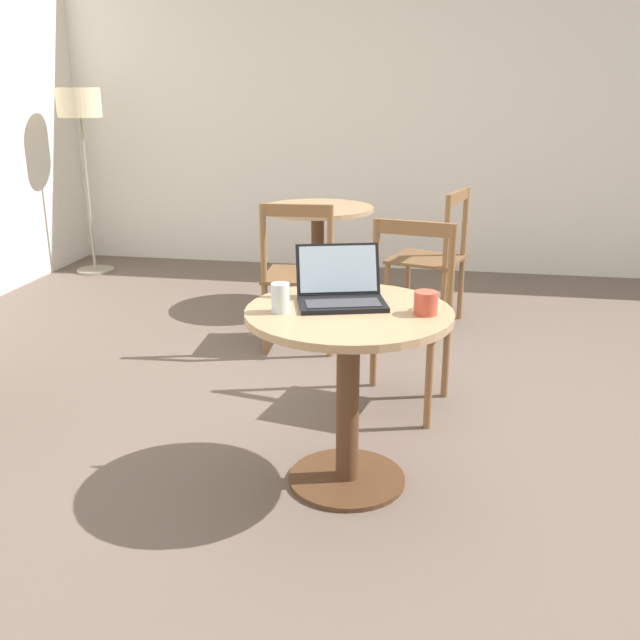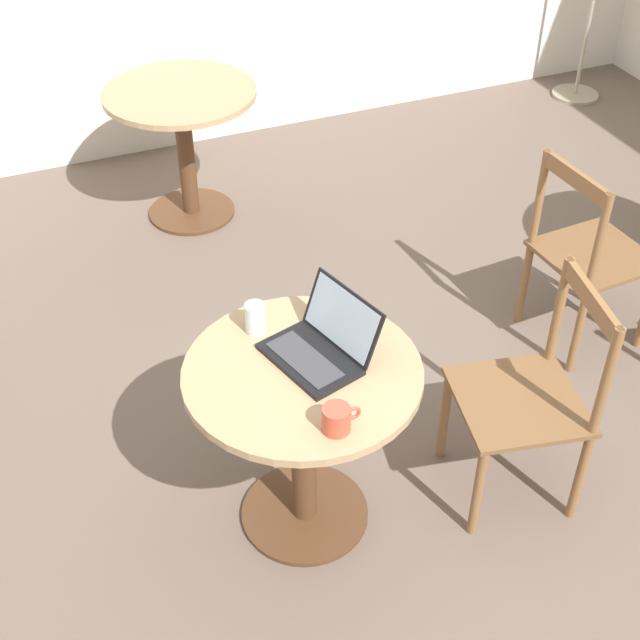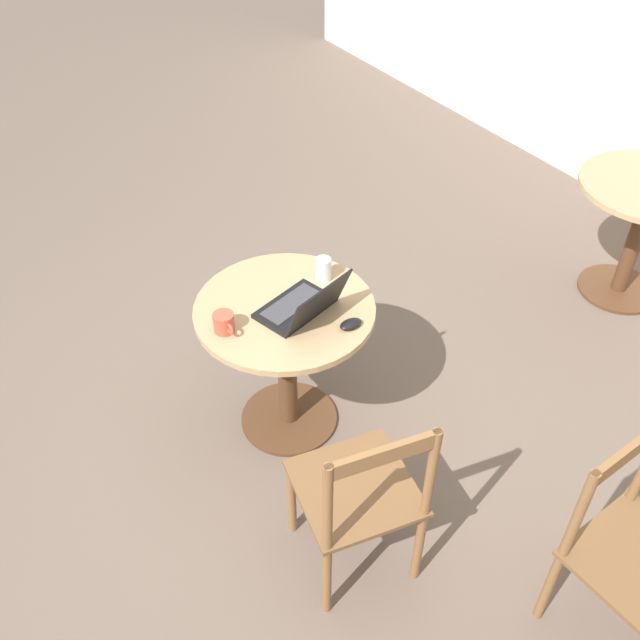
{
  "view_description": "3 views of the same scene",
  "coord_description": "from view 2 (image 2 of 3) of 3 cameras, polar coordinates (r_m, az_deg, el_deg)",
  "views": [
    {
      "loc": [
        -2.93,
        -0.14,
        1.51
      ],
      "look_at": [
        -0.11,
        0.38,
        0.58
      ],
      "focal_mm": 40.0,
      "sensor_mm": 36.0,
      "label": 1
    },
    {
      "loc": [
        -1.17,
        -1.77,
        2.65
      ],
      "look_at": [
        -0.21,
        0.57,
        0.6
      ],
      "focal_mm": 50.0,
      "sensor_mm": 36.0,
      "label": 2
    },
    {
      "loc": [
        1.63,
        -0.92,
        2.68
      ],
      "look_at": [
        -0.37,
        0.36,
        0.61
      ],
      "focal_mm": 40.0,
      "sensor_mm": 36.0,
      "label": 3
    }
  ],
  "objects": [
    {
      "name": "drinking_glass",
      "position": [
        2.98,
        -4.18,
        0.13
      ],
      "size": [
        0.07,
        0.07,
        0.11
      ],
      "color": "silver",
      "rests_on": "cafe_table_near"
    },
    {
      "name": "cafe_table_near",
      "position": [
        3.0,
        -1.08,
        -5.94
      ],
      "size": [
        0.78,
        0.78,
        0.73
      ],
      "color": "#51331E",
      "rests_on": "ground_plane"
    },
    {
      "name": "laptop",
      "position": [
        2.88,
        0.02,
        -1.64
      ],
      "size": [
        0.36,
        0.39,
        0.21
      ],
      "color": "black",
      "rests_on": "cafe_table_near"
    },
    {
      "name": "mug",
      "position": [
        2.64,
        1.1,
        -6.35
      ],
      "size": [
        0.12,
        0.09,
        0.09
      ],
      "color": "#C64C38",
      "rests_on": "cafe_table_near"
    },
    {
      "name": "cafe_table_far",
      "position": [
        4.77,
        -8.77,
        12.22
      ],
      "size": [
        0.78,
        0.78,
        0.73
      ],
      "color": "#51331E",
      "rests_on": "ground_plane"
    },
    {
      "name": "chair_near_right",
      "position": [
        3.26,
        13.35,
        -4.86
      ],
      "size": [
        0.51,
        0.51,
        0.9
      ],
      "color": "brown",
      "rests_on": "ground_plane"
    },
    {
      "name": "ground_plane",
      "position": [
        3.39,
        7.06,
        -12.71
      ],
      "size": [
        16.0,
        16.0,
        0.0
      ],
      "primitive_type": "plane",
      "color": "#66564C"
    },
    {
      "name": "mouse",
      "position": [
        3.04,
        2.28,
        0.19
      ],
      "size": [
        0.06,
        0.1,
        0.03
      ],
      "color": "black",
      "rests_on": "cafe_table_near"
    },
    {
      "name": "chair_mid_left",
      "position": [
        4.02,
        16.68,
        3.96
      ],
      "size": [
        0.46,
        0.46,
        0.9
      ],
      "color": "brown",
      "rests_on": "ground_plane"
    }
  ]
}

